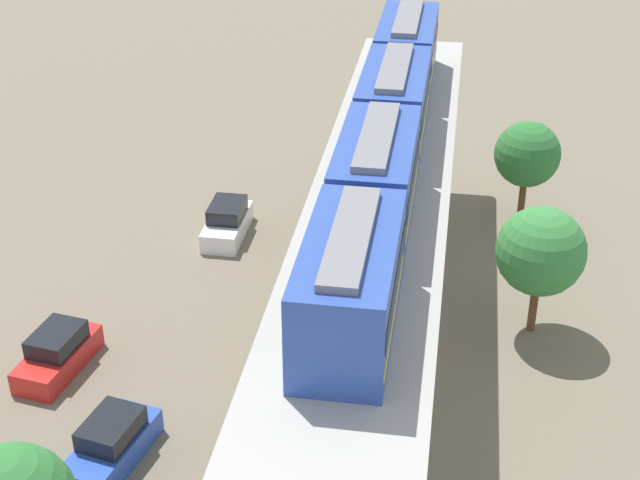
# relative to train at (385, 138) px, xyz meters

# --- Properties ---
(ground_plane) EXTENTS (120.00, 120.00, 0.00)m
(ground_plane) POSITION_rel_train_xyz_m (0.00, -1.03, -9.38)
(ground_plane) COLOR #706654
(viaduct) EXTENTS (5.20, 35.80, 7.85)m
(viaduct) POSITION_rel_train_xyz_m (0.00, -1.03, -3.26)
(viaduct) COLOR #A8A59E
(viaduct) RESTS_ON ground
(train) EXTENTS (2.64, 27.45, 3.24)m
(train) POSITION_rel_train_xyz_m (0.00, 0.00, 0.00)
(train) COLOR #2D4CA5
(train) RESTS_ON viaduct
(parked_car_blue) EXTENTS (2.61, 4.48, 1.76)m
(parked_car_blue) POSITION_rel_train_xyz_m (-8.62, -8.79, -8.64)
(parked_car_blue) COLOR #284CB7
(parked_car_blue) RESTS_ON ground
(parked_car_red) EXTENTS (2.44, 4.43, 1.76)m
(parked_car_red) POSITION_rel_train_xyz_m (-12.66, -3.99, -8.64)
(parked_car_red) COLOR red
(parked_car_red) RESTS_ON ground
(parked_car_white) EXTENTS (1.81, 4.20, 1.76)m
(parked_car_white) POSITION_rel_train_xyz_m (-8.54, 7.91, -8.64)
(parked_car_white) COLOR white
(parked_car_white) RESTS_ON ground
(tree_mid_lot) EXTENTS (3.41, 3.41, 5.29)m
(tree_mid_lot) POSITION_rel_train_xyz_m (6.33, 12.36, -5.81)
(tree_mid_lot) COLOR brown
(tree_mid_lot) RESTS_ON ground
(tree_far_corner) EXTENTS (3.78, 3.78, 5.83)m
(tree_far_corner) POSITION_rel_train_xyz_m (6.49, 1.82, -5.45)
(tree_far_corner) COLOR brown
(tree_far_corner) RESTS_ON ground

